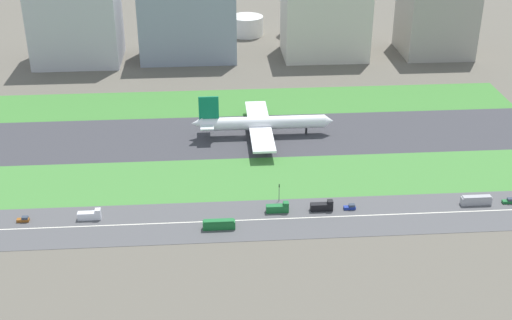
# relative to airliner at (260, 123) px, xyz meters

# --- Properties ---
(ground_plane) EXTENTS (800.00, 800.00, 0.00)m
(ground_plane) POSITION_rel_airliner_xyz_m (-8.88, -0.00, -6.23)
(ground_plane) COLOR #5B564C
(runway) EXTENTS (280.00, 46.00, 0.10)m
(runway) POSITION_rel_airliner_xyz_m (-8.88, -0.00, -6.18)
(runway) COLOR #38383D
(runway) RESTS_ON ground_plane
(grass_median_north) EXTENTS (280.00, 36.00, 0.10)m
(grass_median_north) POSITION_rel_airliner_xyz_m (-8.88, 41.00, -6.18)
(grass_median_north) COLOR #3D7A33
(grass_median_north) RESTS_ON ground_plane
(grass_median_south) EXTENTS (280.00, 36.00, 0.10)m
(grass_median_south) POSITION_rel_airliner_xyz_m (-8.88, -41.00, -6.18)
(grass_median_south) COLOR #427F38
(grass_median_south) RESTS_ON ground_plane
(highway) EXTENTS (280.00, 28.00, 0.10)m
(highway) POSITION_rel_airliner_xyz_m (-8.88, -73.00, -6.18)
(highway) COLOR #4C4C4F
(highway) RESTS_ON ground_plane
(highway_centerline) EXTENTS (266.00, 0.50, 0.01)m
(highway_centerline) POSITION_rel_airliner_xyz_m (-8.88, -73.00, -6.13)
(highway_centerline) COLOR silver
(highway_centerline) RESTS_ON highway
(airliner) EXTENTS (65.00, 56.00, 19.70)m
(airliner) POSITION_rel_airliner_xyz_m (0.00, 0.00, 0.00)
(airliner) COLOR white
(airliner) RESTS_ON runway
(bus_0) EXTENTS (11.60, 2.50, 3.50)m
(bus_0) POSITION_rel_airliner_xyz_m (-20.97, -78.00, -4.41)
(bus_0) COLOR #19662D
(bus_0) RESTS_ON highway
(truck_1) EXTENTS (8.40, 2.50, 4.00)m
(truck_1) POSITION_rel_airliner_xyz_m (17.91, -68.00, -4.56)
(truck_1) COLOR black
(truck_1) RESTS_ON highway
(car_0) EXTENTS (4.40, 1.80, 2.00)m
(car_0) POSITION_rel_airliner_xyz_m (-91.88, -68.00, -5.31)
(car_0) COLOR brown
(car_0) RESTS_ON highway
(car_2) EXTENTS (4.40, 1.80, 2.00)m
(car_2) POSITION_rel_airliner_xyz_m (28.52, -68.00, -5.31)
(car_2) COLOR navy
(car_2) RESTS_ON highway
(truck_0) EXTENTS (8.40, 2.50, 4.00)m
(truck_0) POSITION_rel_airliner_xyz_m (-67.87, -68.00, -4.56)
(truck_0) COLOR silver
(truck_0) RESTS_ON highway
(truck_2) EXTENTS (8.40, 2.50, 4.00)m
(truck_2) POSITION_rel_airliner_xyz_m (1.29, -68.00, -4.56)
(truck_2) COLOR #19662D
(truck_2) RESTS_ON highway
(bus_1) EXTENTS (11.60, 2.50, 3.50)m
(bus_1) POSITION_rel_airliner_xyz_m (76.86, -68.00, -4.41)
(bus_1) COLOR #99999E
(bus_1) RESTS_ON highway
(car_1) EXTENTS (4.40, 1.80, 2.00)m
(car_1) POSITION_rel_airliner_xyz_m (89.67, -68.00, -5.31)
(car_1) COLOR #19662D
(car_1) RESTS_ON highway
(traffic_light) EXTENTS (0.36, 0.50, 7.20)m
(traffic_light) POSITION_rel_airliner_xyz_m (2.46, -60.01, -1.94)
(traffic_light) COLOR #4C4C51
(traffic_light) RESTS_ON highway
(terminal_building) EXTENTS (49.74, 39.31, 44.37)m
(terminal_building) POSITION_rel_airliner_xyz_m (-98.88, 114.00, 15.95)
(terminal_building) COLOR #B2B2B7
(terminal_building) RESTS_ON ground_plane
(hangar_building) EXTENTS (56.32, 31.69, 40.36)m
(hangar_building) POSITION_rel_airliner_xyz_m (-34.07, 114.00, 13.95)
(hangar_building) COLOR gray
(hangar_building) RESTS_ON ground_plane
(office_tower) EXTENTS (49.64, 37.27, 39.82)m
(office_tower) POSITION_rel_airliner_xyz_m (47.61, 114.00, 13.68)
(office_tower) COLOR beige
(office_tower) RESTS_ON ground_plane
(cargo_warehouse) EXTENTS (40.72, 39.47, 39.22)m
(cargo_warehouse) POSITION_rel_airliner_xyz_m (115.49, 114.00, 13.38)
(cargo_warehouse) COLOR #9E998E
(cargo_warehouse) RESTS_ON ground_plane
(fuel_tank_west) EXTENTS (21.64, 21.64, 12.59)m
(fuel_tank_west) POSITION_rel_airliner_xyz_m (3.50, 159.00, 0.06)
(fuel_tank_west) COLOR silver
(fuel_tank_west) RESTS_ON ground_plane
(fuel_tank_centre) EXTENTS (17.37, 17.37, 16.57)m
(fuel_tank_centre) POSITION_rel_airliner_xyz_m (35.09, 159.00, 2.05)
(fuel_tank_centre) COLOR silver
(fuel_tank_centre) RESTS_ON ground_plane
(fuel_tank_east) EXTENTS (16.55, 16.55, 14.57)m
(fuel_tank_east) POSITION_rel_airliner_xyz_m (60.61, 159.00, 1.05)
(fuel_tank_east) COLOR silver
(fuel_tank_east) RESTS_ON ground_plane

